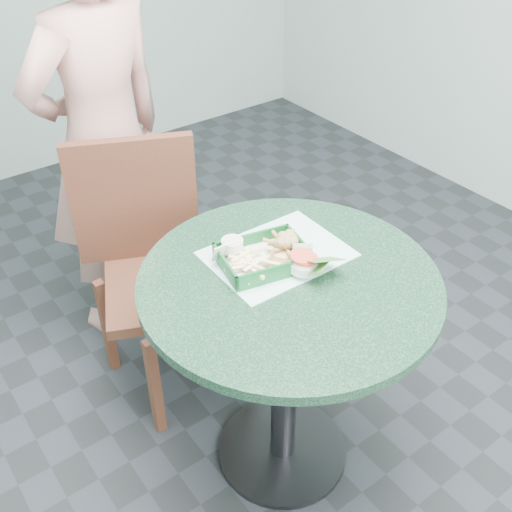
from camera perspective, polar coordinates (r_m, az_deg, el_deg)
floor at (r=2.18m, az=2.49°, el=-18.07°), size 4.00×5.00×0.02m
cafe_table at (r=1.74m, az=2.99°, el=-6.95°), size 0.82×0.82×0.75m
dining_chair at (r=2.13m, az=-9.66°, el=0.21°), size 0.43×0.43×0.93m
diner_person at (r=2.25m, az=-14.50°, el=12.01°), size 0.72×0.56×1.76m
placemat at (r=1.71m, az=2.02°, el=-0.35°), size 0.39×0.29×0.00m
food_basket at (r=1.66m, az=0.72°, el=-0.89°), size 0.24×0.17×0.05m
crab_sandwich at (r=1.68m, az=2.60°, el=0.94°), size 0.11×0.11×0.07m
fries_pile at (r=1.61m, az=-0.64°, el=-1.11°), size 0.14×0.15×0.05m
sauce_ramekin at (r=1.65m, az=-2.40°, el=0.20°), size 0.06×0.06×0.03m
garnish_cup at (r=1.64m, az=5.12°, el=-0.64°), size 0.12×0.12×0.05m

